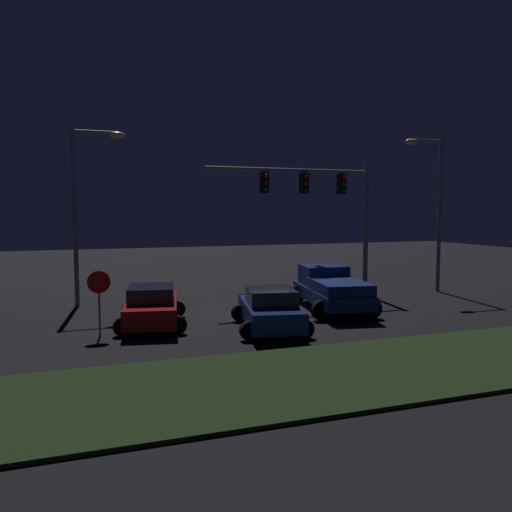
% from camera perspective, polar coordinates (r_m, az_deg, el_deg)
% --- Properties ---
extents(ground_plane, '(80.00, 80.00, 0.00)m').
position_cam_1_polar(ground_plane, '(21.70, 1.30, -6.29)').
color(ground_plane, black).
extents(grass_median, '(27.23, 5.09, 0.10)m').
position_cam_1_polar(grass_median, '(14.67, 13.11, -11.75)').
color(grass_median, black).
rests_on(grass_median, ground_plane).
extents(pickup_truck, '(3.52, 5.67, 1.80)m').
position_cam_1_polar(pickup_truck, '(22.68, 8.03, -3.29)').
color(pickup_truck, navy).
rests_on(pickup_truck, ground_plane).
extents(car_sedan, '(3.03, 4.67, 1.51)m').
position_cam_1_polar(car_sedan, '(19.72, -11.23, -5.35)').
color(car_sedan, maroon).
rests_on(car_sedan, ground_plane).
extents(car_sedan_far, '(3.07, 4.68, 1.51)m').
position_cam_1_polar(car_sedan_far, '(18.75, 1.53, -5.78)').
color(car_sedan_far, navy).
rests_on(car_sedan_far, ground_plane).
extents(traffic_signal_gantry, '(8.32, 0.56, 6.50)m').
position_cam_1_polar(traffic_signal_gantry, '(25.49, 7.19, 6.42)').
color(traffic_signal_gantry, slate).
rests_on(traffic_signal_gantry, ground_plane).
extents(street_lamp_left, '(2.33, 0.44, 7.83)m').
position_cam_1_polar(street_lamp_left, '(24.46, -18.00, 6.36)').
color(street_lamp_left, slate).
rests_on(street_lamp_left, ground_plane).
extents(street_lamp_right, '(2.30, 0.44, 7.91)m').
position_cam_1_polar(street_lamp_right, '(28.61, 18.62, 6.19)').
color(street_lamp_right, slate).
rests_on(street_lamp_right, ground_plane).
extents(stop_sign, '(0.76, 0.08, 2.23)m').
position_cam_1_polar(stop_sign, '(18.39, -16.65, -3.61)').
color(stop_sign, slate).
rests_on(stop_sign, ground_plane).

